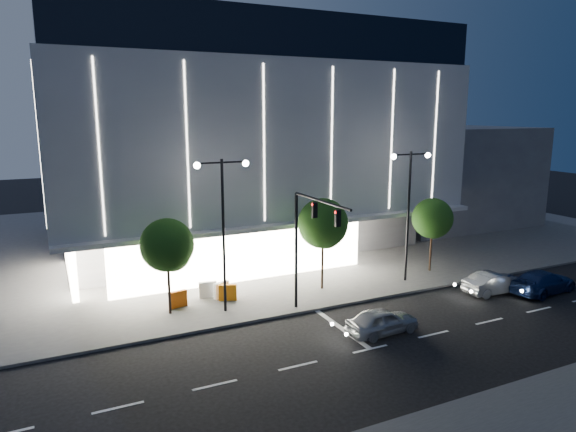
% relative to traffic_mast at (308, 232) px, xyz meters
% --- Properties ---
extents(ground, '(160.00, 160.00, 0.00)m').
position_rel_traffic_mast_xyz_m(ground, '(-1.00, -3.34, -5.03)').
color(ground, black).
rests_on(ground, ground).
extents(sidewalk_museum, '(70.00, 40.00, 0.15)m').
position_rel_traffic_mast_xyz_m(sidewalk_museum, '(4.00, 20.66, -4.95)').
color(sidewalk_museum, '#474747').
rests_on(sidewalk_museum, ground).
extents(museum, '(30.00, 25.80, 18.00)m').
position_rel_traffic_mast_xyz_m(museum, '(1.98, 18.97, 4.25)').
color(museum, '#4C4C51').
rests_on(museum, ground).
extents(annex_building, '(16.00, 20.00, 10.00)m').
position_rel_traffic_mast_xyz_m(annex_building, '(25.00, 20.66, -0.03)').
color(annex_building, '#4C4C51').
rests_on(annex_building, ground).
extents(traffic_mast, '(0.33, 5.89, 7.07)m').
position_rel_traffic_mast_xyz_m(traffic_mast, '(0.00, 0.00, 0.00)').
color(traffic_mast, black).
rests_on(traffic_mast, ground).
extents(street_lamp_west, '(3.16, 0.36, 9.00)m').
position_rel_traffic_mast_xyz_m(street_lamp_west, '(-4.00, 2.66, 0.93)').
color(street_lamp_west, black).
rests_on(street_lamp_west, ground).
extents(street_lamp_east, '(3.16, 0.36, 9.00)m').
position_rel_traffic_mast_xyz_m(street_lamp_east, '(9.00, 2.66, 0.93)').
color(street_lamp_east, black).
rests_on(street_lamp_east, ground).
extents(tree_left, '(3.02, 3.02, 5.72)m').
position_rel_traffic_mast_xyz_m(tree_left, '(-6.97, 3.68, -0.99)').
color(tree_left, black).
rests_on(tree_left, ground).
extents(tree_mid, '(3.25, 3.25, 6.15)m').
position_rel_traffic_mast_xyz_m(tree_mid, '(3.03, 3.68, -0.69)').
color(tree_mid, black).
rests_on(tree_mid, ground).
extents(tree_right, '(2.91, 2.91, 5.51)m').
position_rel_traffic_mast_xyz_m(tree_right, '(12.03, 3.68, -1.14)').
color(tree_right, black).
rests_on(tree_right, ground).
extents(car_lead, '(4.14, 1.81, 1.39)m').
position_rel_traffic_mast_xyz_m(car_lead, '(2.60, -3.56, -4.33)').
color(car_lead, '#A2A5AA').
rests_on(car_lead, ground).
extents(car_second, '(4.31, 1.59, 1.41)m').
position_rel_traffic_mast_xyz_m(car_second, '(12.81, -1.59, -4.32)').
color(car_second, '#A3A6AA').
rests_on(car_second, ground).
extents(car_third, '(5.27, 2.62, 1.47)m').
position_rel_traffic_mast_xyz_m(car_third, '(15.72, -2.88, -4.29)').
color(car_third, navy).
rests_on(car_third, ground).
extents(barrier_a, '(1.13, 0.46, 1.00)m').
position_rel_traffic_mast_xyz_m(barrier_a, '(-6.36, 4.39, -4.38)').
color(barrier_a, '#E65D0C').
rests_on(barrier_a, sidewalk_museum).
extents(barrier_b, '(1.12, 0.41, 1.00)m').
position_rel_traffic_mast_xyz_m(barrier_b, '(-4.27, 5.28, -4.38)').
color(barrier_b, silver).
rests_on(barrier_b, sidewalk_museum).
extents(barrier_c, '(1.12, 0.61, 1.00)m').
position_rel_traffic_mast_xyz_m(barrier_c, '(-3.32, 4.22, -4.38)').
color(barrier_c, orange).
rests_on(barrier_c, sidewalk_museum).
extents(barrier_d, '(1.10, 0.69, 1.00)m').
position_rel_traffic_mast_xyz_m(barrier_d, '(-3.52, 4.86, -4.38)').
color(barrier_d, white).
rests_on(barrier_d, sidewalk_museum).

